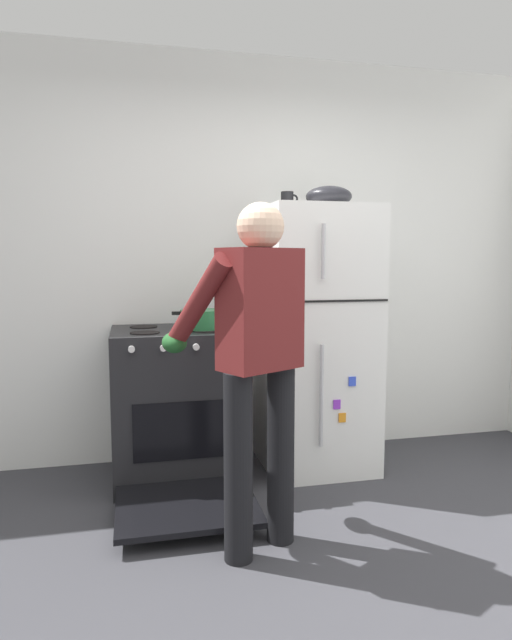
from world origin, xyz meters
TOP-DOWN VIEW (x-y plane):
  - ground at (0.00, 0.00)m, footprint 8.00×8.00m
  - kitchen_wall_back at (0.00, 1.95)m, footprint 6.00×0.10m
  - refrigerator at (0.41, 1.57)m, footprint 0.68×0.72m
  - stove_range at (-0.49, 1.55)m, footprint 0.76×1.23m
  - person_cook at (-0.20, 0.63)m, footprint 0.65×0.71m
  - red_pot at (-0.33, 1.52)m, footprint 0.36×0.26m
  - coffee_mug at (0.24, 1.62)m, footprint 0.11×0.08m
  - mixing_bowl at (0.49, 1.57)m, footprint 0.29×0.29m

SIDE VIEW (x-z plane):
  - ground at x=0.00m, z-range 0.00..0.00m
  - stove_range at x=-0.49m, z-range -0.01..0.92m
  - refrigerator at x=0.41m, z-range 0.00..1.68m
  - person_cook at x=-0.20m, z-range 0.16..1.76m
  - red_pot at x=-0.33m, z-range 0.93..1.05m
  - kitchen_wall_back at x=0.00m, z-range 0.00..2.70m
  - coffee_mug at x=0.24m, z-range 1.68..1.78m
  - mixing_bowl at x=0.49m, z-range 1.68..1.81m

